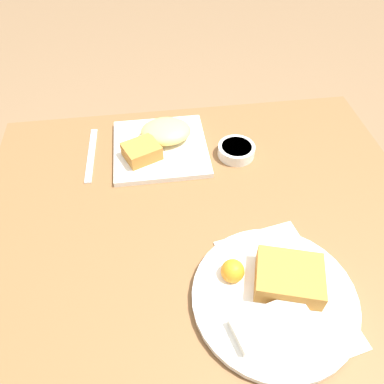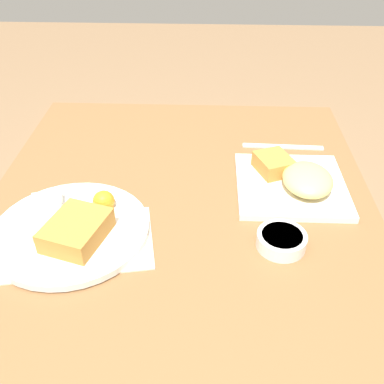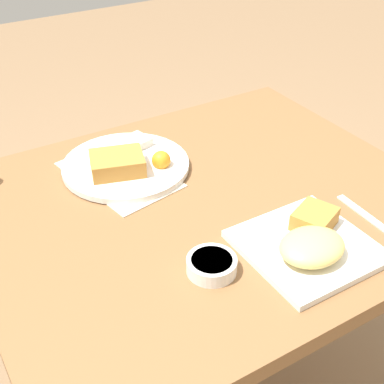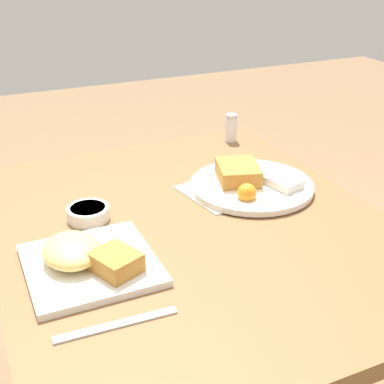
# 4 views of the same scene
# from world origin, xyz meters

# --- Properties ---
(dining_table) EXTENTS (0.97, 0.81, 0.75)m
(dining_table) POSITION_xyz_m (0.00, 0.00, 0.66)
(dining_table) COLOR brown
(dining_table) RESTS_ON ground_plane
(menu_card) EXTENTS (0.22, 0.31, 0.00)m
(menu_card) POSITION_xyz_m (-0.12, 0.19, 0.75)
(menu_card) COLOR beige
(menu_card) RESTS_ON dining_table
(plate_square_near) EXTENTS (0.23, 0.23, 0.06)m
(plate_square_near) POSITION_xyz_m (0.08, -0.24, 0.77)
(plate_square_near) COLOR white
(plate_square_near) RESTS_ON dining_table
(plate_oval_far) EXTENTS (0.30, 0.30, 0.05)m
(plate_oval_far) POSITION_xyz_m (-0.10, 0.20, 0.77)
(plate_oval_far) COLOR white
(plate_oval_far) RESTS_ON menu_card
(sauce_ramekin) EXTENTS (0.09, 0.09, 0.03)m
(sauce_ramekin) POSITION_xyz_m (-0.11, -0.19, 0.77)
(sauce_ramekin) COLOR white
(sauce_ramekin) RESTS_ON dining_table
(salt_shaker) EXTENTS (0.04, 0.04, 0.08)m
(salt_shaker) POSITION_xyz_m (-0.41, 0.31, 0.79)
(salt_shaker) COLOR white
(salt_shaker) RESTS_ON dining_table
(butter_knife) EXTENTS (0.02, 0.20, 0.00)m
(butter_knife) POSITION_xyz_m (0.25, -0.24, 0.75)
(butter_knife) COLOR silver
(butter_knife) RESTS_ON dining_table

